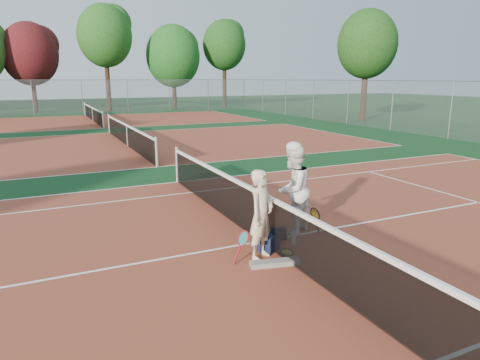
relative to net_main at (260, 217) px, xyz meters
name	(u,v)px	position (x,y,z in m)	size (l,w,h in m)	color
ground	(260,242)	(0.00, 0.00, -0.51)	(130.00, 130.00, 0.00)	black
court_main	(260,241)	(0.00, 0.00, -0.51)	(23.77, 10.97, 0.01)	brown
court_far_a	(128,146)	(0.00, 13.50, -0.51)	(23.77, 10.97, 0.01)	brown
court_far_b	(93,121)	(0.00, 27.00, -0.51)	(23.77, 10.97, 0.01)	brown
net_main	(260,217)	(0.00, 0.00, 0.00)	(0.10, 10.98, 1.02)	black
net_far_a	(127,135)	(0.00, 13.50, 0.00)	(0.10, 10.98, 1.02)	black
net_far_b	(93,114)	(0.00, 27.00, 0.00)	(0.10, 10.98, 1.02)	black
fence_back	(82,97)	(0.00, 34.00, 0.99)	(32.00, 0.06, 3.00)	slate
player_a	(261,215)	(-0.35, -0.68, 0.30)	(0.59, 0.39, 1.61)	beige
player_b	(293,190)	(0.84, 0.18, 0.41)	(0.90, 0.70, 1.85)	white
racket_red	(243,246)	(-0.70, -0.68, -0.24)	(0.31, 0.27, 0.54)	maroon
racket_black_held	(315,221)	(1.19, -0.14, -0.22)	(0.20, 0.27, 0.58)	black
racket_spare	(287,253)	(0.12, -0.80, -0.47)	(0.60, 0.27, 0.08)	black
sports_bag_navy	(269,242)	(-0.06, -0.46, -0.35)	(0.40, 0.28, 0.32)	black
sports_bag_purple	(279,234)	(0.41, -0.03, -0.40)	(0.27, 0.19, 0.22)	black
net_cover_canvas	(275,263)	(-0.29, -1.09, -0.46)	(0.86, 0.20, 0.09)	slate
water_bottle	(294,237)	(0.52, -0.42, -0.36)	(0.09, 0.09, 0.30)	#C9DEFF
tree_back_maroon	(30,54)	(-3.84, 38.13, 4.78)	(4.98, 4.98, 8.17)	#382314
tree_back_3	(105,36)	(2.66, 36.43, 6.47)	(5.03, 5.03, 9.90)	#382314
tree_back_4	(173,56)	(9.39, 37.01, 4.81)	(5.46, 5.46, 8.48)	#382314
tree_back_5	(224,45)	(15.24, 37.39, 6.08)	(4.64, 4.64, 9.29)	#382314
tree_right_1	(367,45)	(18.64, 18.68, 5.03)	(4.33, 4.33, 8.06)	#382314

